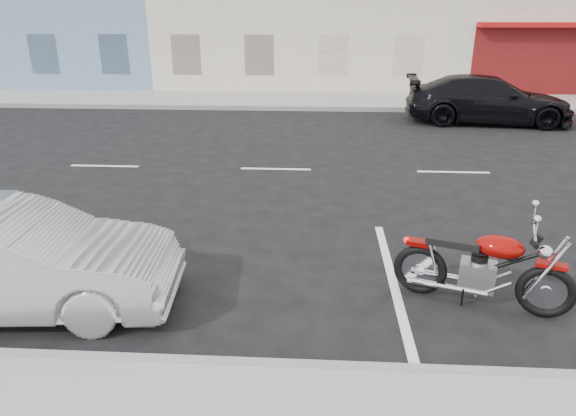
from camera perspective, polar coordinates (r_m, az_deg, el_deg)
name	(u,v)px	position (r m, az deg, el deg)	size (l,w,h in m)	color
ground	(364,171)	(11.77, 8.41, 4.13)	(120.00, 120.00, 0.00)	black
sidewalk_far	(217,100)	(20.56, -7.89, 11.85)	(80.00, 3.40, 0.15)	gray
curb_far	(208,108)	(18.92, -8.86, 10.97)	(80.00, 0.12, 0.16)	gray
motorcycle	(551,281)	(6.78, 27.17, -7.23)	(2.06, 0.95, 1.07)	black
sedan_silver	(9,261)	(6.99, -28.63, -5.16)	(1.38, 3.96, 1.30)	#A3A6AA
car_far	(488,100)	(17.61, 21.31, 11.16)	(2.05, 5.04, 1.46)	black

